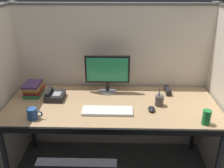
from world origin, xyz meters
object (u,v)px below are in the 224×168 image
at_px(book_stack, 34,89).
at_px(soda_can, 206,117).
at_px(coffee_mug, 33,114).
at_px(desk_phone, 54,96).
at_px(keyboard_main, 107,111).
at_px(desk, 112,110).
at_px(computer_mouse, 152,109).
at_px(monitor_center, 107,71).
at_px(pen_cup, 159,101).
at_px(red_stapler, 168,90).

relative_size(book_stack, soda_can, 1.86).
distance_m(book_stack, coffee_mug, 0.47).
relative_size(desk_phone, soda_can, 1.56).
bearing_deg(keyboard_main, desk, 74.50).
height_order(desk, computer_mouse, computer_mouse).
bearing_deg(monitor_center, computer_mouse, -43.10).
bearing_deg(soda_can, keyboard_main, 168.01).
bearing_deg(computer_mouse, desk_phone, 167.06).
xyz_separation_m(desk, keyboard_main, (-0.03, -0.12, 0.06)).
height_order(coffee_mug, desk_phone, coffee_mug).
distance_m(computer_mouse, book_stack, 1.14).
xyz_separation_m(computer_mouse, book_stack, (-1.11, 0.29, 0.04)).
distance_m(pen_cup, red_stapler, 0.28).
distance_m(red_stapler, soda_can, 0.59).
xyz_separation_m(book_stack, soda_can, (1.51, -0.49, 0.00)).
xyz_separation_m(monitor_center, desk_phone, (-0.49, -0.17, -0.18)).
relative_size(pen_cup, desk_phone, 0.87).
height_order(book_stack, pen_cup, pen_cup).
height_order(pen_cup, red_stapler, pen_cup).
xyz_separation_m(monitor_center, coffee_mug, (-0.58, -0.52, -0.17)).
height_order(desk, soda_can, soda_can).
height_order(keyboard_main, computer_mouse, computer_mouse).
bearing_deg(soda_can, red_stapler, 110.03).
distance_m(keyboard_main, soda_can, 0.80).
xyz_separation_m(pen_cup, red_stapler, (0.12, 0.26, -0.02)).
relative_size(keyboard_main, soda_can, 3.52).
xyz_separation_m(pen_cup, soda_can, (0.32, -0.29, 0.01)).
distance_m(pen_cup, desk_phone, 0.97).
bearing_deg(coffee_mug, soda_can, -1.67).
bearing_deg(book_stack, red_stapler, 2.68).
height_order(book_stack, desk_phone, book_stack).
bearing_deg(computer_mouse, monitor_center, 136.90).
xyz_separation_m(monitor_center, book_stack, (-0.71, -0.08, -0.16)).
xyz_separation_m(monitor_center, computer_mouse, (0.39, -0.37, -0.20)).
height_order(keyboard_main, soda_can, soda_can).
bearing_deg(desk, pen_cup, 0.88).
distance_m(computer_mouse, pen_cup, 0.13).
xyz_separation_m(computer_mouse, coffee_mug, (-0.98, -0.16, 0.03)).
bearing_deg(monitor_center, desk_phone, -161.47).
xyz_separation_m(monitor_center, pen_cup, (0.47, -0.27, -0.17)).
bearing_deg(coffee_mug, desk_phone, 75.90).
bearing_deg(desk, coffee_mug, -158.64).
distance_m(monitor_center, keyboard_main, 0.45).
distance_m(book_stack, pen_cup, 1.20).
relative_size(coffee_mug, desk_phone, 0.66).
bearing_deg(book_stack, soda_can, -17.97).
height_order(monitor_center, desk_phone, monitor_center).
height_order(computer_mouse, book_stack, book_stack).
relative_size(monitor_center, red_stapler, 2.87).
xyz_separation_m(keyboard_main, book_stack, (-0.73, 0.32, 0.05)).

